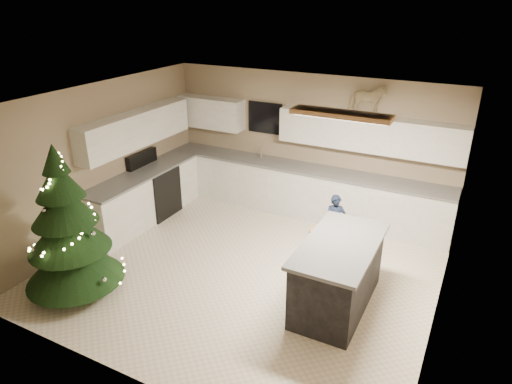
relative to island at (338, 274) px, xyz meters
The scene contains 8 objects.
ground_plane 1.60m from the island, behind, with size 5.50×5.50×0.00m, color beige.
room_shell 1.97m from the island, behind, with size 5.52×5.02×2.61m.
cabinetry 3.07m from the island, 142.53° to the left, with size 5.50×3.20×2.00m.
island is the anchor object (origin of this frame).
bar_stool 0.79m from the island, 126.17° to the left, with size 0.38×0.38×0.72m.
christmas_tree 3.66m from the island, 157.54° to the right, with size 1.38×1.33×2.20m.
toddler 1.52m from the island, 109.70° to the left, with size 0.34×0.23×0.94m, color #15243D.
rocking_horse 3.14m from the island, 100.14° to the left, with size 0.65×0.41×0.53m.
Camera 1 is at (2.89, -5.24, 3.92)m, focal length 32.00 mm.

